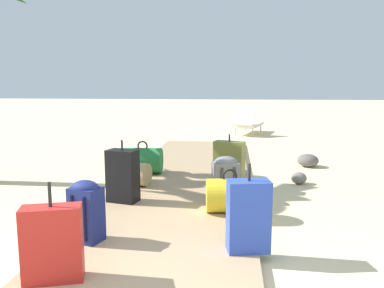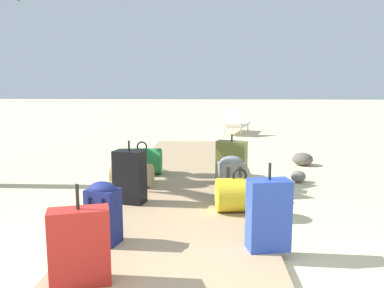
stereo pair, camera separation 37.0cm
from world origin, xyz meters
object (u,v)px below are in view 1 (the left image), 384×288
Objects in this scene: suitcase_blue at (248,216)px; duffel_bag_green at (143,160)px; duffel_bag_tan at (130,173)px; suitcase_red at (53,244)px; lounge_chair at (247,123)px; suitcase_olive at (229,163)px; duffel_bag_yellow at (229,195)px; suitcase_black at (123,176)px; backpack_navy at (86,209)px; backpack_grey at (226,175)px.

suitcase_blue is 1.25× the size of duffel_bag_green.
duffel_bag_green is 0.72m from duffel_bag_tan.
lounge_chair is (1.65, 8.92, -0.03)m from suitcase_red.
suitcase_olive is 1.20m from duffel_bag_yellow.
duffel_bag_yellow is 0.90× the size of duffel_bag_green.
duffel_bag_green is 0.36× the size of lounge_chair.
duffel_bag_green is (-0.10, 1.48, -0.11)m from suitcase_black.
suitcase_red is 3.39m from duffel_bag_green.
suitcase_black is at bearing -80.79° from duffel_bag_tan.
suitcase_blue is at bearing -91.83° from lounge_chair.
backpack_navy is (0.00, -1.19, -0.02)m from suitcase_black.
lounge_chair is (1.79, 5.54, 0.05)m from duffel_bag_green.
suitcase_black is (-1.42, 1.25, 0.01)m from suitcase_blue.
duffel_bag_yellow is 1.28m from suitcase_black.
backpack_grey is at bearing 97.66° from suitcase_blue.
suitcase_blue is 1.34× the size of backpack_navy.
backpack_navy is at bearing -127.22° from backpack_grey.
duffel_bag_tan is at bearing 164.02° from backpack_grey.
lounge_chair is at bearing 73.88° from duffel_bag_tan.
suitcase_red is 9.08m from lounge_chair.
duffel_bag_green is 1.07× the size of backpack_navy.
duffel_bag_tan is 6.51m from lounge_chair.
duffel_bag_yellow is 7.28m from lounge_chair.
suitcase_olive is 1.41× the size of backpack_grey.
suitcase_olive is 1.18× the size of duffel_bag_tan.
suitcase_olive is 0.42× the size of lounge_chair.
duffel_bag_yellow is at bearing -93.38° from lounge_chair.
backpack_grey is 1.98m from backpack_navy.
suitcase_red is 1.90m from suitcase_black.
backpack_navy reaches higher than duffel_bag_green.
suitcase_olive is 6.09m from lounge_chair.
lounge_chair is (1.68, 8.21, -0.04)m from backpack_navy.
duffel_bag_yellow is 1.02m from suitcase_blue.
duffel_bag_green is at bearing 139.93° from backpack_grey.
duffel_bag_green is at bearing 94.03° from suitcase_black.
backpack_grey is at bearing -15.98° from duffel_bag_tan.
lounge_chair is (1.68, 7.02, -0.06)m from suitcase_black.
duffel_bag_tan is (-0.02, -0.72, -0.04)m from duffel_bag_green.
lounge_chair is at bearing 85.83° from backpack_grey.
backpack_grey is 0.67× the size of suitcase_black.
duffel_bag_green is at bearing 88.45° from duffel_bag_tan.
suitcase_olive is 0.56m from backpack_grey.
duffel_bag_yellow is at bearing 99.43° from suitcase_blue.
suitcase_blue reaches higher than suitcase_red.
duffel_bag_yellow is 1.71m from duffel_bag_tan.
backpack_grey is (-0.05, 0.63, 0.08)m from duffel_bag_yellow.
lounge_chair reaches higher than backpack_navy.
lounge_chair is at bearing 79.50° from suitcase_red.
suitcase_blue is at bearing -82.34° from backpack_grey.
backpack_grey is 0.84× the size of duffel_bag_green.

